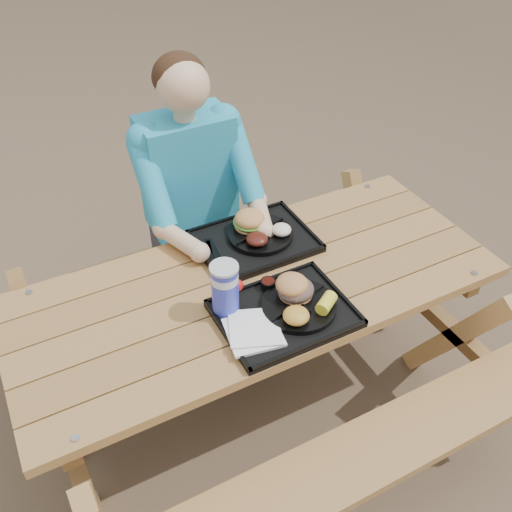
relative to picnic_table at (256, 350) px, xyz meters
name	(u,v)px	position (x,y,z in m)	size (l,w,h in m)	color
ground	(256,405)	(0.00, 0.00, -0.38)	(60.00, 60.00, 0.00)	#999999
picnic_table	(256,350)	(0.00, 0.00, 0.00)	(1.80, 1.49, 0.75)	#999999
tray_near	(284,314)	(0.01, -0.19, 0.39)	(0.45, 0.35, 0.02)	black
tray_far	(255,242)	(0.10, 0.21, 0.39)	(0.45, 0.35, 0.02)	black
plate_near	(299,306)	(0.06, -0.20, 0.41)	(0.26, 0.26, 0.02)	black
plate_far	(260,234)	(0.13, 0.22, 0.41)	(0.26, 0.26, 0.02)	black
napkin_stack	(253,332)	(-0.13, -0.23, 0.40)	(0.17, 0.17, 0.02)	white
soda_cup	(225,290)	(-0.16, -0.09, 0.49)	(0.09, 0.09, 0.19)	#1826BA
condiment_bbq	(268,284)	(0.02, -0.06, 0.41)	(0.05, 0.05, 0.03)	#320B05
condiment_mustard	(280,282)	(0.06, -0.07, 0.41)	(0.04, 0.04, 0.03)	gold
sandwich	(296,282)	(0.07, -0.16, 0.48)	(0.12, 0.12, 0.12)	#CA8147
mac_cheese	(296,316)	(0.01, -0.26, 0.44)	(0.09, 0.09, 0.04)	gold
corn_cob	(326,303)	(0.13, -0.26, 0.44)	(0.08, 0.08, 0.05)	#FFF435
cutlery_far	(214,250)	(-0.07, 0.22, 0.40)	(0.03, 0.15, 0.01)	black
burger	(250,216)	(0.11, 0.27, 0.47)	(0.12, 0.12, 0.11)	#D38E4A
baked_beans	(257,239)	(0.09, 0.16, 0.43)	(0.09, 0.09, 0.04)	#4B170F
potato_salad	(282,230)	(0.20, 0.17, 0.44)	(0.08, 0.08, 0.04)	white
diner	(194,217)	(0.01, 0.63, 0.27)	(0.48, 0.84, 1.28)	#18A8A3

